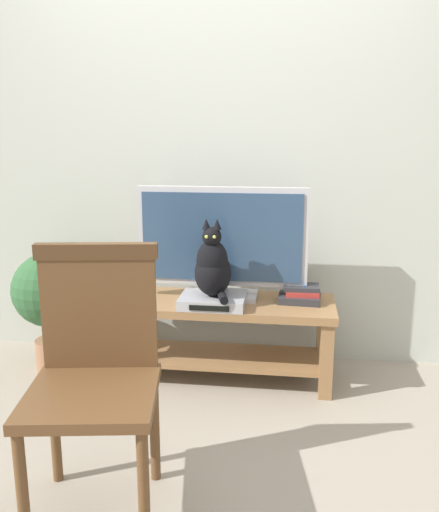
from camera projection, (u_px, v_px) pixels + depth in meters
The scene contains 9 objects.
ground_plane at pixel (192, 429), 2.61m from camera, with size 12.00×12.00×0.00m, color gray.
back_wall at pixel (220, 128), 3.26m from camera, with size 7.00×0.12×2.80m, color #B7BCB2.
tv_stand at pixel (221, 324), 3.09m from camera, with size 1.26×0.44×0.46m.
tv at pixel (222, 241), 3.04m from camera, with size 0.95×0.20×0.63m.
media_box at pixel (213, 300), 2.98m from camera, with size 0.35×0.29×0.06m.
cat at pixel (213, 267), 2.92m from camera, with size 0.20×0.28×0.43m.
wooden_chair at pixel (95, 360), 2.01m from camera, with size 0.52×0.53×0.98m.
book_stack at pixel (301, 294), 3.04m from camera, with size 0.24×0.19×0.09m.
potted_plant at pixel (50, 297), 3.14m from camera, with size 0.43×0.43×0.71m.
Camera 1 is at (0.44, -2.32, 1.40)m, focal length 38.43 mm.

